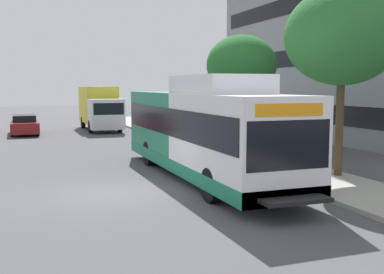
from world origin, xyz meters
TOP-DOWN VIEW (x-y plane):
  - ground_plane at (0.00, 8.00)m, footprint 120.00×120.00m
  - sidewalk_curb at (7.00, 6.00)m, footprint 3.00×56.00m
  - transit_bus at (3.54, 1.34)m, footprint 2.58×12.25m
  - street_tree_near_stop at (7.94, -0.58)m, footprint 4.00×4.00m
  - street_tree_mid_block at (8.08, 7.53)m, footprint 3.57×3.57m
  - parked_car_far_lane at (-2.27, 19.86)m, footprint 1.80×4.50m
  - box_truck_background at (3.15, 21.42)m, footprint 2.32×7.01m

SIDE VIEW (x-z plane):
  - ground_plane at x=0.00m, z-range 0.00..0.00m
  - sidewalk_curb at x=7.00m, z-range 0.00..0.14m
  - parked_car_far_lane at x=-2.27m, z-range 0.00..1.33m
  - transit_bus at x=3.54m, z-range -0.12..3.53m
  - box_truck_background at x=3.15m, z-range 0.12..3.37m
  - street_tree_mid_block at x=8.08m, z-range 1.48..7.22m
  - street_tree_near_stop at x=7.94m, z-range 1.71..8.29m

